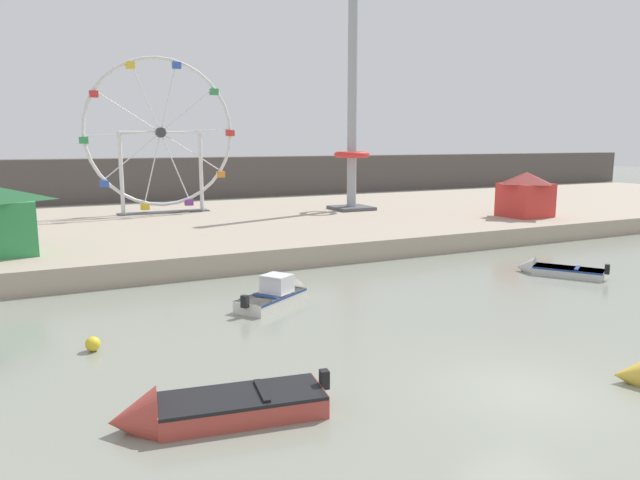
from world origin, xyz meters
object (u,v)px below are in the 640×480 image
Objects in this scene: motorboat_pale_grey at (552,270)px; drop_tower_steel_tower at (352,126)px; ferris_wheel_white_frame at (161,136)px; carnival_booth_red_striped at (526,193)px; motorboat_faded_red at (204,410)px; mooring_buoy_orange at (93,344)px; motorboat_white_red_stripe at (281,294)px.

drop_tower_steel_tower reaches higher than motorboat_pale_grey.
motorboat_pale_grey is 0.35× the size of ferris_wheel_white_frame.
ferris_wheel_white_frame is at bearing -4.17° from motorboat_pale_grey.
motorboat_faded_red is at bearing -149.84° from carnival_booth_red_striped.
ferris_wheel_white_frame reaches higher than motorboat_faded_red.
drop_tower_steel_tower is 36.29× the size of mooring_buoy_orange.
motorboat_white_red_stripe is 23.63m from carnival_booth_red_striped.
drop_tower_steel_tower is at bearing 45.44° from mooring_buoy_orange.
ferris_wheel_white_frame is 0.68× the size of drop_tower_steel_tower.
motorboat_white_red_stripe is 9.80m from motorboat_faded_red.
drop_tower_steel_tower is (13.05, -4.24, 0.69)m from ferris_wheel_white_frame.
motorboat_faded_red is at bearing -99.76° from ferris_wheel_white_frame.
motorboat_white_red_stripe is 0.78× the size of motorboat_faded_red.
motorboat_white_red_stripe is at bearing 51.33° from motorboat_pale_grey.
motorboat_white_red_stripe reaches higher than motorboat_faded_red.
carnival_booth_red_striped reaches higher than mooring_buoy_orange.
motorboat_pale_grey is (18.35, 7.11, -0.07)m from motorboat_faded_red.
carnival_booth_red_striped is 31.06m from mooring_buoy_orange.
drop_tower_steel_tower reaches higher than motorboat_faded_red.
ferris_wheel_white_frame is 24.74× the size of mooring_buoy_orange.
mooring_buoy_orange is (-1.80, 5.78, -0.07)m from motorboat_faded_red.
drop_tower_steel_tower is at bearing 20.81° from motorboat_white_red_stripe.
ferris_wheel_white_frame is at bearing 161.99° from drop_tower_steel_tower.
ferris_wheel_white_frame is (-13.12, 23.32, 6.30)m from motorboat_pale_grey.
ferris_wheel_white_frame reaches higher than carnival_booth_red_striped.
ferris_wheel_white_frame reaches higher than mooring_buoy_orange.
motorboat_white_red_stripe is at bearing -113.45° from motorboat_faded_red.
motorboat_white_red_stripe is 22.99m from ferris_wheel_white_frame.
motorboat_faded_red reaches higher than motorboat_pale_grey.
carnival_booth_red_striped reaches higher than motorboat_white_red_stripe.
motorboat_faded_red is 31.50m from ferris_wheel_white_frame.
motorboat_white_red_stripe is 1.02× the size of motorboat_pale_grey.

